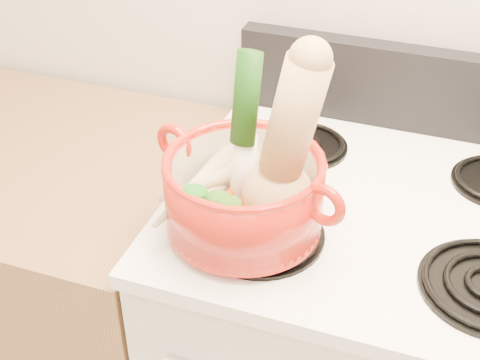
% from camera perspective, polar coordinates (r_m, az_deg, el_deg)
% --- Properties ---
extents(cooktop, '(0.78, 0.67, 0.03)m').
position_cam_1_polar(cooktop, '(1.26, 12.23, -2.69)').
color(cooktop, white).
rests_on(cooktop, stove_body).
extents(control_backsplash, '(0.76, 0.05, 0.18)m').
position_cam_1_polar(control_backsplash, '(1.46, 14.72, 7.47)').
color(control_backsplash, black).
rests_on(control_backsplash, cooktop).
extents(burner_front_left, '(0.22, 0.22, 0.02)m').
position_cam_1_polar(burner_front_left, '(1.15, 1.72, -4.47)').
color(burner_front_left, black).
rests_on(burner_front_left, cooktop).
extents(burner_back_left, '(0.17, 0.17, 0.02)m').
position_cam_1_polar(burner_back_left, '(1.39, 5.62, 3.05)').
color(burner_back_left, black).
rests_on(burner_back_left, cooktop).
extents(dutch_oven, '(0.33, 0.33, 0.13)m').
position_cam_1_polar(dutch_oven, '(1.12, 0.35, -1.17)').
color(dutch_oven, '#AE1A0E').
rests_on(dutch_oven, burner_front_left).
extents(pot_handle_left, '(0.08, 0.04, 0.07)m').
position_cam_1_polar(pot_handle_left, '(1.17, -5.64, 3.19)').
color(pot_handle_left, '#AE1A0E').
rests_on(pot_handle_left, dutch_oven).
extents(pot_handle_right, '(0.08, 0.04, 0.07)m').
position_cam_1_polar(pot_handle_right, '(1.03, 7.18, -2.10)').
color(pot_handle_right, '#AE1A0E').
rests_on(pot_handle_right, dutch_oven).
extents(squash, '(0.18, 0.13, 0.32)m').
position_cam_1_polar(squash, '(1.03, 4.25, 3.01)').
color(squash, tan).
rests_on(squash, dutch_oven).
extents(leek, '(0.05, 0.10, 0.29)m').
position_cam_1_polar(leek, '(1.08, 0.25, 4.18)').
color(leek, white).
rests_on(leek, dutch_oven).
extents(ginger, '(0.09, 0.07, 0.05)m').
position_cam_1_polar(ginger, '(1.20, 2.58, 0.74)').
color(ginger, '#D8B585').
rests_on(ginger, dutch_oven).
extents(parsnip_0, '(0.12, 0.23, 0.06)m').
position_cam_1_polar(parsnip_0, '(1.16, -1.92, -0.62)').
color(parsnip_0, beige).
rests_on(parsnip_0, dutch_oven).
extents(parsnip_1, '(0.10, 0.22, 0.06)m').
position_cam_1_polar(parsnip_1, '(1.14, -3.93, -0.55)').
color(parsnip_1, beige).
rests_on(parsnip_1, dutch_oven).
extents(parsnip_2, '(0.09, 0.19, 0.06)m').
position_cam_1_polar(parsnip_2, '(1.17, -1.33, 0.68)').
color(parsnip_2, beige).
rests_on(parsnip_2, dutch_oven).
extents(parsnip_3, '(0.17, 0.16, 0.06)m').
position_cam_1_polar(parsnip_3, '(1.14, -2.52, 0.08)').
color(parsnip_3, beige).
rests_on(parsnip_3, dutch_oven).
extents(carrot_0, '(0.05, 0.16, 0.04)m').
position_cam_1_polar(carrot_0, '(1.09, 0.04, -3.44)').
color(carrot_0, '#D04D0A').
rests_on(carrot_0, dutch_oven).
extents(carrot_1, '(0.06, 0.16, 0.05)m').
position_cam_1_polar(carrot_1, '(1.11, -1.99, -2.50)').
color(carrot_1, '#CE650A').
rests_on(carrot_1, dutch_oven).
extents(carrot_2, '(0.05, 0.17, 0.05)m').
position_cam_1_polar(carrot_2, '(1.10, 0.12, -2.38)').
color(carrot_2, '#C64009').
rests_on(carrot_2, dutch_oven).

